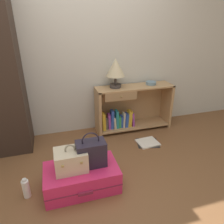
# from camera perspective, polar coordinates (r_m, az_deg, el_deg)

# --- Properties ---
(ground_plane) EXTENTS (9.00, 9.00, 0.00)m
(ground_plane) POSITION_cam_1_polar(r_m,az_deg,el_deg) (2.25, -1.01, -21.76)
(ground_plane) COLOR brown
(back_wall) EXTENTS (6.40, 0.10, 2.60)m
(back_wall) POSITION_cam_1_polar(r_m,az_deg,el_deg) (3.06, -9.19, 17.81)
(back_wall) COLOR beige
(back_wall) RESTS_ON ground_plane
(bookshelf) EXTENTS (1.18, 0.34, 0.70)m
(bookshelf) POSITION_cam_1_polar(r_m,az_deg,el_deg) (3.27, 4.87, 0.90)
(bookshelf) COLOR tan
(bookshelf) RESTS_ON ground_plane
(table_lamp) EXTENTS (0.27, 0.27, 0.42)m
(table_lamp) POSITION_cam_1_polar(r_m,az_deg,el_deg) (3.01, 0.97, 11.72)
(table_lamp) COLOR #3D3838
(table_lamp) RESTS_ON bookshelf
(bowl) EXTENTS (0.16, 0.16, 0.04)m
(bowl) POSITION_cam_1_polar(r_m,az_deg,el_deg) (3.28, 10.60, 7.80)
(bowl) COLOR slate
(bowl) RESTS_ON bookshelf
(suitcase_large) EXTENTS (0.75, 0.45, 0.25)m
(suitcase_large) POSITION_cam_1_polar(r_m,az_deg,el_deg) (2.27, -8.26, -17.28)
(suitcase_large) COLOR #DB2860
(suitcase_large) RESTS_ON ground_plane
(train_case) EXTENTS (0.31, 0.25, 0.28)m
(train_case) POSITION_cam_1_polar(r_m,az_deg,el_deg) (2.13, -11.14, -12.71)
(train_case) COLOR beige
(train_case) RESTS_ON suitcase_large
(handbag) EXTENTS (0.29, 0.18, 0.37)m
(handbag) POSITION_cam_1_polar(r_m,az_deg,el_deg) (2.14, -5.72, -11.12)
(handbag) COLOR #231E2D
(handbag) RESTS_ON suitcase_large
(bottle) EXTENTS (0.07, 0.07, 0.22)m
(bottle) POSITION_cam_1_polar(r_m,az_deg,el_deg) (2.33, -22.42, -18.74)
(bottle) COLOR white
(bottle) RESTS_ON ground_plane
(open_book_on_floor) EXTENTS (0.36, 0.33, 0.02)m
(open_book_on_floor) POSITION_cam_1_polar(r_m,az_deg,el_deg) (3.04, 9.71, -8.22)
(open_book_on_floor) COLOR white
(open_book_on_floor) RESTS_ON ground_plane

